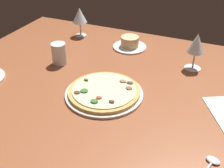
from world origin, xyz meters
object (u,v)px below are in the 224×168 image
wine_glass_far (196,45)px  wine_glass_near (80,16)px  ramekin_on_saucer (130,43)px  spoon (211,163)px  pizza_main (104,92)px  water_glass (59,55)px

wine_glass_far → wine_glass_near: bearing=168.7°
ramekin_on_saucer → spoon: ramekin_on_saucer is taller
pizza_main → spoon: 44.90cm
wine_glass_near → water_glass: wine_glass_near is taller
wine_glass_far → wine_glass_near: size_ratio=1.06×
ramekin_on_saucer → wine_glass_far: wine_glass_far is taller
ramekin_on_saucer → wine_glass_far: 34.70cm
water_glass → ramekin_on_saucer: bearing=50.8°
pizza_main → wine_glass_near: wine_glass_near is taller
ramekin_on_saucer → spoon: bearing=-52.5°
ramekin_on_saucer → water_glass: bearing=-129.2°
wine_glass_far → spoon: size_ratio=1.52×
wine_glass_far → spoon: (14.33, -51.86, -10.87)cm
pizza_main → ramekin_on_saucer: size_ratio=1.77×
ramekin_on_saucer → spoon: (46.62, -60.73, -1.79)cm
water_glass → spoon: water_glass is taller
pizza_main → wine_glass_near: size_ratio=1.90×
spoon → ramekin_on_saucer: bearing=127.5°
wine_glass_far → wine_glass_near: (-61.64, 12.37, -0.37)cm
wine_glass_far → water_glass: bearing=-161.0°
wine_glass_far → water_glass: size_ratio=1.68×
pizza_main → wine_glass_far: 43.86cm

